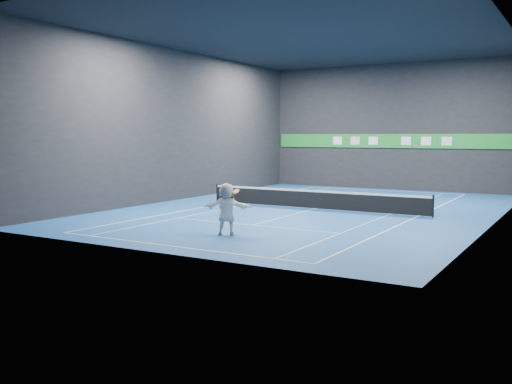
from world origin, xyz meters
The scene contains 20 objects.
ground centered at (0.00, 0.00, 0.00)m, with size 26.00×26.00×0.00m, color #1A4F93.
ceiling centered at (0.00, 0.00, 9.00)m, with size 26.00×26.00×0.00m, color black.
wall_back centered at (0.00, 13.00, 4.50)m, with size 18.00×0.10×9.00m, color black.
wall_front centered at (0.00, -13.00, 4.50)m, with size 18.00×0.10×9.00m, color black.
wall_left centered at (-9.00, 0.00, 4.50)m, with size 0.10×26.00×9.00m, color black.
wall_right centered at (9.00, 0.00, 4.50)m, with size 0.10×26.00×9.00m, color black.
baseline_near centered at (0.00, -11.89, 0.00)m, with size 10.98×0.08×0.01m, color white.
baseline_far centered at (0.00, 11.89, 0.00)m, with size 10.98×0.08×0.01m, color white.
sideline_doubles_left centered at (-5.49, 0.00, 0.00)m, with size 0.08×23.78×0.01m, color white.
sideline_doubles_right centered at (5.49, 0.00, 0.00)m, with size 0.08×23.78×0.01m, color white.
sideline_singles_left centered at (-4.11, 0.00, 0.00)m, with size 0.06×23.78×0.01m, color white.
sideline_singles_right centered at (4.11, 0.00, 0.00)m, with size 0.06×23.78×0.01m, color white.
service_line_near centered at (0.00, -6.40, 0.00)m, with size 8.23×0.06×0.01m, color white.
service_line_far centered at (0.00, 6.40, 0.00)m, with size 8.23×0.06×0.01m, color white.
center_service_line centered at (0.00, 0.00, 0.00)m, with size 0.06×12.80×0.01m, color white.
player centered at (0.41, -9.02, 1.03)m, with size 1.90×0.61×2.05m, color white.
tennis_ball centered at (0.17, -8.94, 2.63)m, with size 0.06×0.06×0.06m, color #CCF829.
tennis_net centered at (0.00, 0.00, 0.54)m, with size 12.50×0.10×1.07m.
sponsor_banner centered at (0.00, 12.93, 3.50)m, with size 17.64×0.11×1.00m.
tennis_racket centered at (0.79, -8.97, 1.69)m, with size 0.41×0.32×0.50m.
Camera 1 is at (12.56, -27.42, 3.87)m, focal length 40.00 mm.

